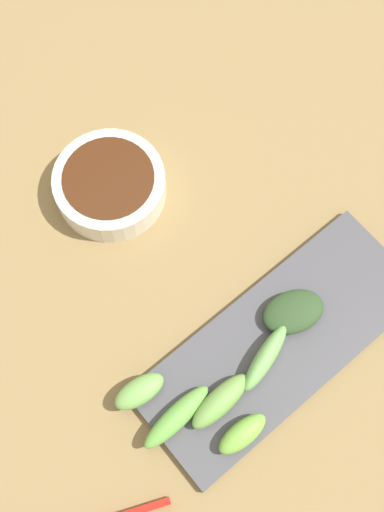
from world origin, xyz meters
name	(u,v)px	position (x,y,z in m)	size (l,w,h in m)	color
tabletop	(208,277)	(0.00, 0.00, 0.01)	(2.10, 2.10, 0.02)	olive
sauce_bowl	(110,184)	(-0.17, -0.02, 0.04)	(0.14, 0.14, 0.04)	silver
serving_plate	(280,342)	(0.12, 0.01, 0.03)	(0.14, 0.36, 0.01)	#4A4A50
broccoli_stalk_0	(242,434)	(0.17, -0.10, 0.04)	(0.03, 0.06, 0.03)	#77B642
broccoli_stalk_1	(177,417)	(0.11, -0.14, 0.04)	(0.03, 0.10, 0.02)	#65A843
broccoli_stalk_2	(265,358)	(0.12, -0.02, 0.05)	(0.02, 0.09, 0.03)	#72B259
broccoli_stalk_3	(220,401)	(0.13, -0.09, 0.05)	(0.03, 0.08, 0.03)	#70A249
broccoli_leafy_4	(293,312)	(0.10, 0.04, 0.04)	(0.05, 0.07, 0.02)	#2F4926
broccoli_stalk_5	(139,391)	(0.06, -0.16, 0.04)	(0.03, 0.06, 0.02)	#74AE52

